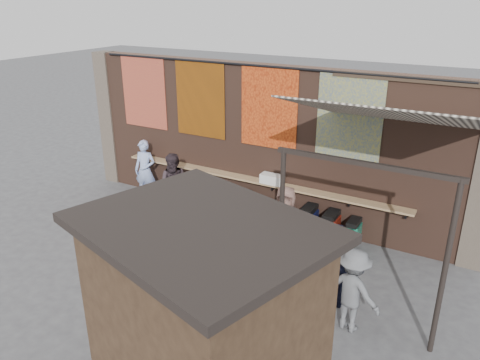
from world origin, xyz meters
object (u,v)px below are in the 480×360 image
(scooter_stool_3, at_px, (224,206))
(scooter_stool_8, at_px, (329,229))
(shopper_grey, at_px, (353,290))
(shopper_tan, at_px, (285,225))
(diner_left, at_px, (145,170))
(scooter_stool_5, at_px, (263,215))
(scooter_stool_2, at_px, (204,202))
(scooter_stool_6, at_px, (283,220))
(scooter_stool_4, at_px, (241,208))
(shopper_navy, at_px, (337,266))
(market_stall, at_px, (204,330))
(scooter_stool_0, at_px, (171,192))
(diner_right, at_px, (175,186))
(scooter_stool_9, at_px, (352,235))
(shelf_box, at_px, (272,179))
(scooter_stool_7, at_px, (307,223))
(scooter_stool_1, at_px, (188,195))

(scooter_stool_3, relative_size, scooter_stool_8, 0.91)
(shopper_grey, height_order, shopper_tan, shopper_tan)
(diner_left, bearing_deg, shopper_grey, -33.06)
(scooter_stool_3, xyz_separation_m, scooter_stool_5, (1.13, 0.07, -0.03))
(scooter_stool_2, distance_m, scooter_stool_6, 2.31)
(scooter_stool_4, xyz_separation_m, shopper_navy, (3.26, -2.18, 0.45))
(scooter_stool_3, relative_size, diner_left, 0.45)
(market_stall, bearing_deg, scooter_stool_2, 140.32)
(scooter_stool_6, bearing_deg, scooter_stool_0, -179.42)
(shopper_tan, distance_m, market_stall, 4.35)
(scooter_stool_4, bearing_deg, scooter_stool_8, -0.65)
(scooter_stool_2, bearing_deg, scooter_stool_5, 1.88)
(diner_left, height_order, shopper_navy, diner_left)
(diner_right, relative_size, shopper_tan, 0.99)
(scooter_stool_4, height_order, market_stall, market_stall)
(shopper_navy, bearing_deg, scooter_stool_8, -79.23)
(shopper_tan, relative_size, market_stall, 0.62)
(scooter_stool_9, distance_m, shopper_navy, 2.31)
(scooter_stool_5, xyz_separation_m, market_stall, (1.90, -5.50, 1.11))
(scooter_stool_8, distance_m, shopper_grey, 3.00)
(scooter_stool_4, bearing_deg, scooter_stool_9, 1.16)
(shelf_box, bearing_deg, shopper_grey, -44.86)
(scooter_stool_4, height_order, scooter_stool_6, scooter_stool_4)
(scooter_stool_7, bearing_deg, scooter_stool_9, 2.20)
(shelf_box, bearing_deg, scooter_stool_6, -31.95)
(diner_left, bearing_deg, scooter_stool_8, -12.07)
(market_stall, bearing_deg, scooter_stool_4, 131.20)
(scooter_stool_7, distance_m, market_stall, 5.63)
(shelf_box, relative_size, scooter_stool_2, 0.82)
(scooter_stool_2, height_order, scooter_stool_5, scooter_stool_5)
(shopper_tan, bearing_deg, scooter_stool_8, 46.74)
(scooter_stool_0, height_order, shopper_grey, shopper_grey)
(scooter_stool_3, distance_m, market_stall, 6.31)
(scooter_stool_4, relative_size, scooter_stool_8, 0.98)
(scooter_stool_9, height_order, market_stall, market_stall)
(shelf_box, distance_m, scooter_stool_1, 2.55)
(scooter_stool_5, bearing_deg, scooter_stool_8, -1.72)
(scooter_stool_6, bearing_deg, shopper_navy, -46.48)
(scooter_stool_2, height_order, scooter_stool_6, scooter_stool_6)
(diner_right, bearing_deg, scooter_stool_6, -11.52)
(scooter_stool_9, height_order, shopper_navy, shopper_navy)
(scooter_stool_9, bearing_deg, shopper_navy, -81.23)
(scooter_stool_6, bearing_deg, shopper_tan, -64.56)
(shelf_box, height_order, scooter_stool_5, shelf_box)
(scooter_stool_9, xyz_separation_m, shopper_tan, (-1.15, -1.28, 0.54))
(shelf_box, height_order, scooter_stool_4, shelf_box)
(diner_right, xyz_separation_m, shopper_navy, (4.91, -1.59, -0.03))
(scooter_stool_8, xyz_separation_m, diner_right, (-4.04, -0.56, 0.48))
(scooter_stool_6, bearing_deg, shopper_grey, -46.74)
(scooter_stool_5, xyz_separation_m, scooter_stool_7, (1.20, -0.01, 0.07))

